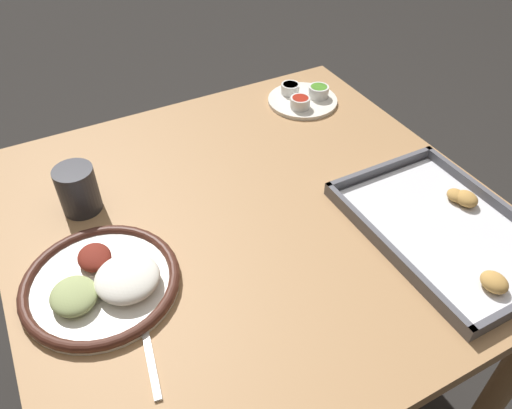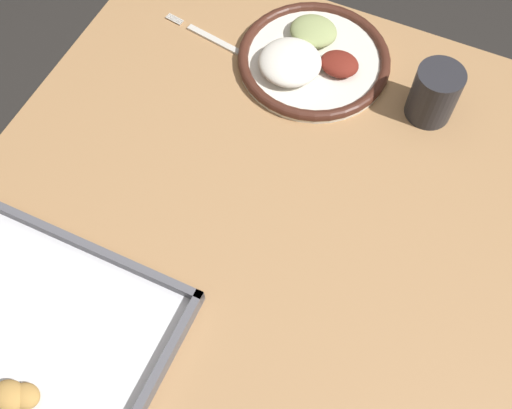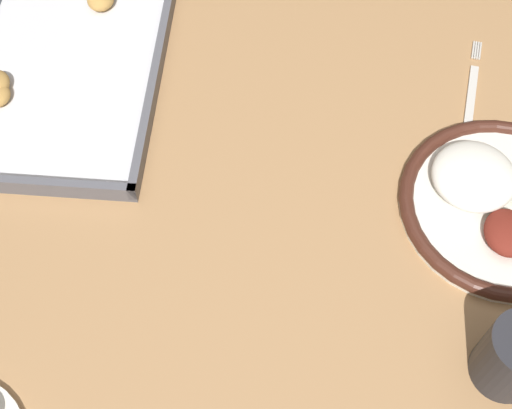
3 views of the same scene
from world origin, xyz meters
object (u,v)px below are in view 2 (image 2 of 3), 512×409
Objects in this scene: dinner_plate at (311,58)px; baking_tray at (25,328)px; drinking_cup at (434,94)px; fork at (214,40)px.

dinner_plate reaches higher than baking_tray.
drinking_cup reaches higher than dinner_plate.
fork is at bearing 0.76° from drinking_cup.
dinner_plate is 2.78× the size of drinking_cup.
dinner_plate is 0.67× the size of baking_tray.
dinner_plate is at bearing -4.48° from drinking_cup.
dinner_plate is 0.19m from fork.
drinking_cup is (-0.23, 0.02, 0.04)m from dinner_plate.
dinner_plate is at bearing -105.92° from baking_tray.
dinner_plate reaches higher than fork.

